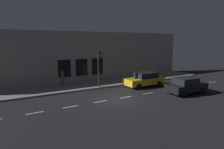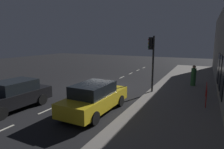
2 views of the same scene
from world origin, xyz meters
The scene contains 9 objects.
ground_plane centered at (0.00, 0.00, 0.00)m, with size 60.00×60.00×0.00m, color black.
sidewalk centered at (6.25, 0.00, 0.07)m, with size 4.50×32.00×0.15m.
building_facade centered at (8.80, 0.00, 3.11)m, with size 0.65×32.00×6.23m.
lane_centre_line centered at (0.00, -1.00, 0.00)m, with size 0.12×27.20×0.01m.
traffic_light centered at (4.19, -0.33, 2.90)m, with size 0.48×0.32×3.93m.
parked_car_0 centered at (-1.84, -6.76, 0.79)m, with size 2.01×4.11×1.58m.
parked_car_1 centered at (2.48, -5.21, 0.79)m, with size 1.91×4.57×1.58m.
pedestrian_0 centered at (6.82, 2.90, 0.92)m, with size 0.54×0.54×1.66m.
red_railing centered at (7.78, -1.16, 0.89)m, with size 0.05×2.39×0.97m.
Camera 1 is at (-13.83, 8.39, 5.02)m, focal length 30.43 mm.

